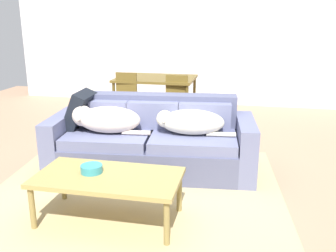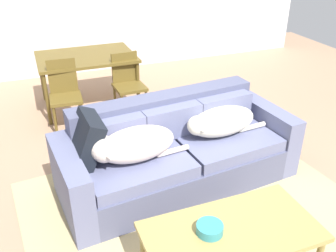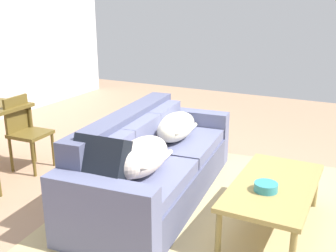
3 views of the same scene
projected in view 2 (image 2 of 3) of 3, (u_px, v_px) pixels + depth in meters
ground_plane at (193, 193)px, 3.75m from camera, size 10.00×10.00×0.00m
area_rug at (210, 228)px, 3.31m from camera, size 3.29×3.19×0.01m
couch at (177, 152)px, 3.79m from camera, size 2.46×1.16×0.86m
dog_on_left_cushion at (132, 145)px, 3.34m from camera, size 0.92×0.45×0.31m
dog_on_right_cushion at (220, 122)px, 3.76m from camera, size 0.91×0.43×0.28m
throw_pillow_by_left_arm at (85, 140)px, 3.32m from camera, size 0.35×0.47×0.48m
coffee_table at (231, 234)px, 2.70m from camera, size 1.28×0.66×0.44m
bowl_on_coffee_table at (210, 229)px, 2.64m from camera, size 0.19×0.19×0.07m
dining_table at (86, 60)px, 5.28m from camera, size 1.35×0.97×0.76m
dining_chair_near_left at (65, 92)px, 4.79m from camera, size 0.42×0.42×0.90m
dining_chair_near_right at (128, 82)px, 5.09m from camera, size 0.42×0.42×0.87m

